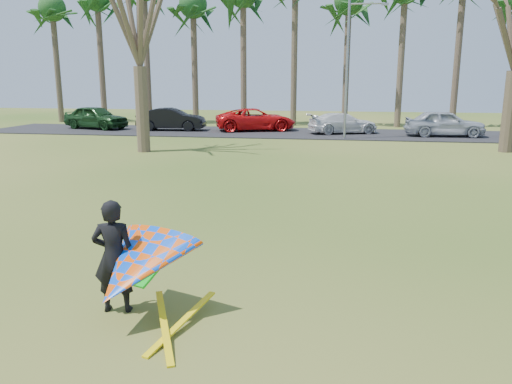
% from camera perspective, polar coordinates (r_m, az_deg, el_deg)
% --- Properties ---
extents(ground, '(100.00, 100.00, 0.00)m').
position_cam_1_polar(ground, '(9.64, -2.05, -9.00)').
color(ground, '#1F4C10').
rests_on(ground, ground).
extents(parking_strip, '(46.00, 7.00, 0.06)m').
position_cam_1_polar(parking_strip, '(33.99, 6.65, 6.67)').
color(parking_strip, black).
rests_on(parking_strip, ground).
extents(palm_0, '(4.84, 4.84, 10.84)m').
position_cam_1_polar(palm_0, '(46.70, -22.25, 18.72)').
color(palm_0, '#453829').
rests_on(palm_0, ground).
extents(palm_1, '(4.84, 4.84, 11.54)m').
position_cam_1_polar(palm_1, '(44.88, -17.71, 20.21)').
color(palm_1, '#4E3C2F').
rests_on(palm_1, ground).
extents(palm_3, '(4.84, 4.84, 10.84)m').
position_cam_1_polar(palm_3, '(41.87, -7.21, 20.32)').
color(palm_3, '#4D3F2E').
rests_on(palm_3, ground).
extents(palm_6, '(4.84, 4.84, 10.84)m').
position_cam_1_polar(palm_6, '(40.15, 10.57, 20.54)').
color(palm_6, '#4E3F2F').
rests_on(palm_6, ground).
extents(bare_tree_left, '(6.60, 6.60, 9.70)m').
position_cam_1_polar(bare_tree_left, '(25.94, -13.45, 19.82)').
color(bare_tree_left, brown).
rests_on(bare_tree_left, ground).
extents(streetlight, '(2.28, 0.18, 8.00)m').
position_cam_1_polar(streetlight, '(30.77, 10.68, 14.19)').
color(streetlight, gray).
rests_on(streetlight, ground).
extents(car_0, '(5.23, 3.24, 1.66)m').
position_cam_1_polar(car_0, '(38.45, -17.83, 8.14)').
color(car_0, '#173918').
rests_on(car_0, parking_strip).
extents(car_1, '(4.85, 2.05, 1.56)m').
position_cam_1_polar(car_1, '(35.98, -9.64, 8.21)').
color(car_1, black).
rests_on(car_1, parking_strip).
extents(car_2, '(6.09, 4.24, 1.55)m').
position_cam_1_polar(car_2, '(35.31, -0.05, 8.29)').
color(car_2, red).
rests_on(car_2, parking_strip).
extents(car_3, '(5.01, 3.45, 1.35)m').
position_cam_1_polar(car_3, '(33.93, 9.92, 7.75)').
color(car_3, silver).
rests_on(car_3, parking_strip).
extents(car_4, '(4.88, 2.06, 1.65)m').
position_cam_1_polar(car_4, '(33.85, 20.75, 7.37)').
color(car_4, '#A8AEB6').
rests_on(car_4, parking_strip).
extents(kite_flyer, '(2.13, 2.39, 2.02)m').
position_cam_1_polar(kite_flyer, '(7.73, -13.94, -8.20)').
color(kite_flyer, black).
rests_on(kite_flyer, ground).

